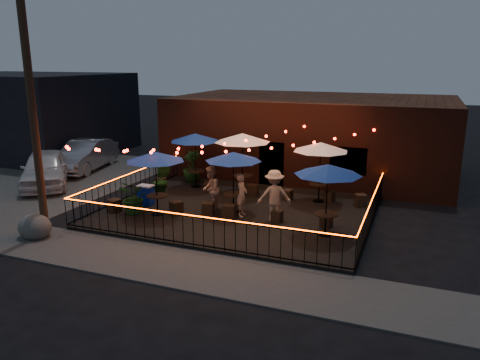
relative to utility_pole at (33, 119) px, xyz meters
The scene contains 39 objects.
ground 7.21m from the utility_pole, 25.71° to the left, with size 110.00×110.00×0.00m, color black.
patio 8.11m from the utility_pole, 40.43° to the left, with size 10.00×8.00×0.15m, color black.
sidewalk 6.74m from the utility_pole, ahead, with size 18.00×2.50×0.05m, color #3B3836.
parking_lot 10.15m from the utility_pole, 135.00° to the left, with size 11.00×12.00×0.02m, color #3B3836.
brick_building 14.27m from the utility_pole, 63.05° to the left, with size 14.00×8.00×4.00m.
background_building 17.19m from the utility_pole, 137.37° to the left, with size 12.00×9.00×5.00m, color black.
utility_pole is the anchor object (origin of this frame).
fence_front 6.38m from the utility_pole, ahead, with size 10.00×0.04×1.04m.
fence_left 5.70m from the utility_pole, 85.03° to the left, with size 0.04×8.00×1.04m.
fence_right 11.85m from the utility_pole, 23.86° to the left, with size 0.04×8.00×1.04m.
festoon_lights 6.32m from the utility_pole, 44.40° to the left, with size 10.02×8.72×1.32m.
cafe_table_0 4.30m from the utility_pole, 47.48° to the left, with size 2.61×2.61×2.43m.
cafe_table_1 7.55m from the utility_pole, 72.18° to the left, with size 2.45×2.45×2.50m.
cafe_table_2 6.98m from the utility_pole, 38.71° to the left, with size 2.61×2.61×2.37m.
cafe_table_3 8.37m from the utility_pole, 55.65° to the left, with size 2.99×2.99×2.67m.
cafe_table_4 9.72m from the utility_pole, 18.95° to the left, with size 2.50×2.50×2.44m.
cafe_table_5 10.66m from the utility_pole, 40.33° to the left, with size 2.79×2.79×2.49m.
bistro_chair_0 4.56m from the utility_pole, 69.67° to the left, with size 0.42×0.42×0.49m, color black.
bistro_chair_1 5.91m from the utility_pole, 45.26° to the left, with size 0.40×0.40×0.47m, color black.
bistro_chair_2 7.22m from the utility_pole, 81.95° to the left, with size 0.41×0.41×0.49m, color black.
bistro_chair_3 8.10m from the utility_pole, 63.71° to the left, with size 0.38×0.38×0.45m, color black.
bistro_chair_4 6.78m from the utility_pole, 38.04° to the left, with size 0.42×0.42×0.50m, color black.
bistro_chair_5 7.39m from the utility_pole, 33.38° to the left, with size 0.43×0.43×0.51m, color black.
bistro_chair_6 9.17m from the utility_pole, 51.77° to the left, with size 0.42×0.42×0.50m, color black.
bistro_chair_7 10.14m from the utility_pole, 44.36° to the left, with size 0.36×0.36×0.43m, color black.
bistro_chair_8 8.89m from the utility_pole, 27.82° to the left, with size 0.36×0.36×0.43m, color black.
bistro_chair_9 10.42m from the utility_pole, 23.73° to the left, with size 0.37×0.37×0.44m, color black.
bistro_chair_10 11.58m from the utility_pole, 39.83° to the left, with size 0.36×0.36×0.43m, color black.
bistro_chair_11 12.42m from the utility_pole, 35.00° to the left, with size 0.42×0.42×0.49m, color black.
patron_a 7.59m from the utility_pole, 34.58° to the left, with size 0.59×0.39×1.63m, color #D2AF88.
patron_b 6.68m from the utility_pole, 42.66° to the left, with size 0.87×0.68×1.78m, color beige.
patron_c 8.53m from the utility_pole, 28.93° to the left, with size 1.23×0.71×1.90m, color tan.
potted_shrub_a 4.57m from the utility_pole, 55.54° to the left, with size 1.18×1.02×1.31m, color #18340D.
potted_shrub_b 6.29m from the utility_pole, 73.59° to the left, with size 0.77×0.62×1.40m, color #19350F.
potted_shrub_c 8.57m from the utility_pole, 78.00° to the left, with size 0.84×0.84×1.50m, color #16390B.
cooler 5.40m from the utility_pole, 67.38° to the left, with size 0.62×0.45×0.81m.
boulder 3.62m from the utility_pole, 102.45° to the right, with size 1.02×0.87×0.80m, color #4E4F49.
car_white 7.66m from the utility_pole, 132.95° to the left, with size 2.00×4.96×1.69m, color silver.
car_silver 10.39m from the utility_pole, 121.49° to the left, with size 1.74×5.00×1.65m, color gray.
Camera 1 is at (6.41, -14.27, 5.88)m, focal length 35.00 mm.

